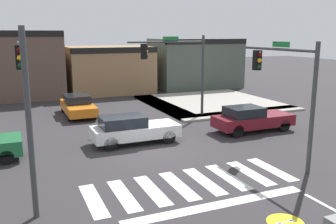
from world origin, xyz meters
The scene contains 11 objects.
ground_plane centered at (0.00, 0.00, 0.00)m, with size 120.00×120.00×0.00m, color #302D30.
crosswalk_near centered at (0.00, -4.50, 0.00)m, with size 8.15×2.84×0.01m.
bike_detector_marking centered at (1.28, -8.32, 0.00)m, with size 1.14×1.14×0.01m.
curb_corner_northeast centered at (8.49, 9.42, 0.07)m, with size 10.00×10.60×0.15m.
storefront_row centered at (2.60, 18.89, 2.63)m, with size 26.57×6.13×5.89m.
traffic_signal_southeast centered at (4.92, -3.67, 3.73)m, with size 0.32×4.85×5.36m.
traffic_signal_northeast centered at (4.01, 5.70, 3.86)m, with size 5.38×0.32×5.54m.
traffic_signal_southwest centered at (-5.69, -2.99, 4.00)m, with size 0.32×5.32×5.88m.
car_white centered at (-0.47, 1.45, 0.77)m, with size 4.54×1.79×1.50m.
car_maroon centered at (6.69, 1.03, 0.76)m, with size 4.75×1.84×1.50m.
car_orange centered at (-1.91, 9.48, 0.71)m, with size 1.86×4.70×1.42m.
Camera 1 is at (-6.08, -16.40, 5.66)m, focal length 39.45 mm.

